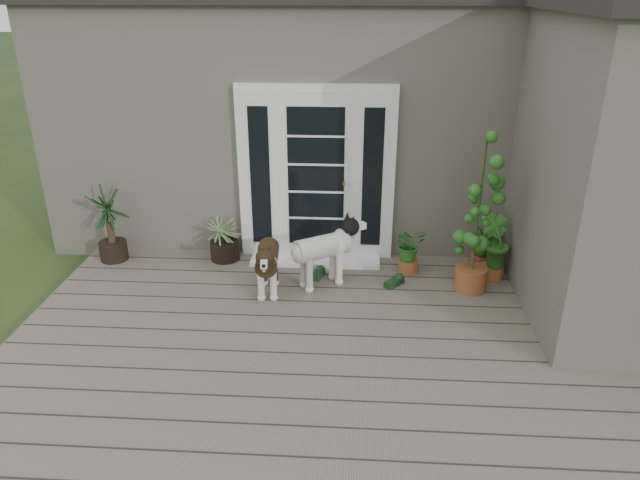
{
  "coord_description": "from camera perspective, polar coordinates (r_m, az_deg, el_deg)",
  "views": [
    {
      "loc": [
        0.28,
        -4.21,
        3.33
      ],
      "look_at": [
        -0.1,
        1.75,
        0.7
      ],
      "focal_mm": 32.91,
      "sensor_mm": 36.0,
      "label": 1
    }
  ],
  "objects": [
    {
      "name": "deck",
      "position": [
        5.65,
        0.15,
        -11.54
      ],
      "size": [
        6.2,
        4.6,
        0.12
      ],
      "primitive_type": "cube",
      "color": "#6B5B4C",
      "rests_on": "ground"
    },
    {
      "name": "herb_c",
      "position": [
        7.39,
        15.58,
        -0.45
      ],
      "size": [
        0.45,
        0.45,
        0.57
      ],
      "primitive_type": "imported",
      "rotation": [
        0.0,
        0.0,
        4.46
      ],
      "color": "#235D1A",
      "rests_on": "deck"
    },
    {
      "name": "sapling",
      "position": [
        6.54,
        15.12,
        2.67
      ],
      "size": [
        0.73,
        0.73,
        1.89
      ],
      "primitive_type": null,
      "rotation": [
        0.0,
        0.0,
        0.41
      ],
      "color": "#1B611F",
      "rests_on": "deck"
    },
    {
      "name": "door_step",
      "position": [
        7.35,
        -0.46,
        -1.9
      ],
      "size": [
        1.6,
        0.4,
        0.05
      ],
      "primitive_type": "cube",
      "color": "white",
      "rests_on": "deck"
    },
    {
      "name": "yucca",
      "position": [
        7.68,
        -19.77,
        1.41
      ],
      "size": [
        0.79,
        0.79,
        0.94
      ],
      "primitive_type": null,
      "rotation": [
        0.0,
        0.0,
        -0.26
      ],
      "color": "black",
      "rests_on": "deck"
    },
    {
      "name": "spider_plant",
      "position": [
        7.39,
        -9.33,
        0.43
      ],
      "size": [
        0.77,
        0.77,
        0.64
      ],
      "primitive_type": null,
      "rotation": [
        0.0,
        0.0,
        0.36
      ],
      "color": "#96AF6C",
      "rests_on": "deck"
    },
    {
      "name": "white_dog",
      "position": [
        6.65,
        0.18,
        -1.7
      ],
      "size": [
        0.9,
        0.75,
        0.7
      ],
      "primitive_type": null,
      "rotation": [
        0.0,
        0.0,
        -1.01
      ],
      "color": "white",
      "rests_on": "deck"
    },
    {
      "name": "herb_b",
      "position": [
        7.13,
        16.5,
        -1.53
      ],
      "size": [
        0.53,
        0.53,
        0.56
      ],
      "primitive_type": "imported",
      "rotation": [
        0.0,
        0.0,
        2.36
      ],
      "color": "#1B601F",
      "rests_on": "deck"
    },
    {
      "name": "door_unit",
      "position": [
        7.15,
        -0.37,
        6.4
      ],
      "size": [
        1.9,
        0.14,
        2.15
      ],
      "primitive_type": "cube",
      "color": "white",
      "rests_on": "deck"
    },
    {
      "name": "house_main",
      "position": [
        9.04,
        1.84,
        12.4
      ],
      "size": [
        7.4,
        4.0,
        3.1
      ],
      "primitive_type": "cube",
      "color": "#665E54",
      "rests_on": "ground"
    },
    {
      "name": "brindle_dog",
      "position": [
        6.53,
        -5.1,
        -2.61
      ],
      "size": [
        0.39,
        0.79,
        0.64
      ],
      "primitive_type": null,
      "rotation": [
        0.0,
        0.0,
        3.22
      ],
      "color": "#3C2B16",
      "rests_on": "deck"
    },
    {
      "name": "house_wing",
      "position": [
        6.53,
        27.27,
        5.28
      ],
      "size": [
        1.6,
        2.4,
        3.1
      ],
      "primitive_type": "cube",
      "color": "#665E54",
      "rests_on": "ground"
    },
    {
      "name": "clog_right",
      "position": [
        6.83,
        7.22,
        -4.03
      ],
      "size": [
        0.31,
        0.33,
        0.09
      ],
      "primitive_type": null,
      "rotation": [
        0.0,
        0.0,
        -0.7
      ],
      "color": "#143215",
      "rests_on": "deck"
    },
    {
      "name": "herb_a",
      "position": [
        7.08,
        8.62,
        -1.32
      ],
      "size": [
        0.48,
        0.48,
        0.48
      ],
      "primitive_type": "imported",
      "rotation": [
        0.0,
        0.0,
        0.32
      ],
      "color": "#1D611B",
      "rests_on": "deck"
    },
    {
      "name": "clog_left",
      "position": [
        6.96,
        -0.19,
        -3.27
      ],
      "size": [
        0.21,
        0.32,
        0.09
      ],
      "primitive_type": null,
      "rotation": [
        0.0,
        0.0,
        -0.26
      ],
      "color": "#16371E",
      "rests_on": "deck"
    }
  ]
}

